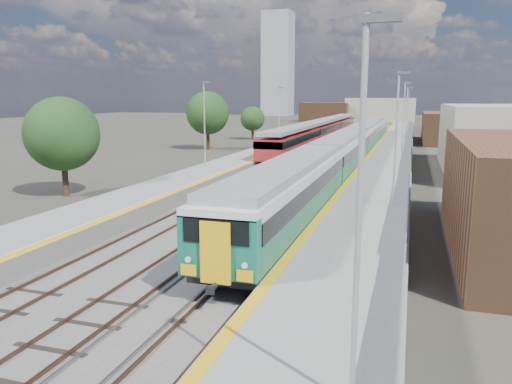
% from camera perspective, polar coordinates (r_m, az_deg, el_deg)
% --- Properties ---
extents(ground, '(320.00, 320.00, 0.00)m').
position_cam_1_polar(ground, '(58.11, 9.85, 3.57)').
color(ground, '#47443A').
rests_on(ground, ground).
extents(ballast_bed, '(10.50, 155.00, 0.06)m').
position_cam_1_polar(ballast_bed, '(60.89, 8.07, 3.97)').
color(ballast_bed, '#565451').
rests_on(ballast_bed, ground).
extents(tracks, '(8.96, 160.00, 0.17)m').
position_cam_1_polar(tracks, '(62.43, 8.86, 4.19)').
color(tracks, '#4C3323').
rests_on(tracks, ground).
extents(platform_right, '(4.70, 155.00, 8.52)m').
position_cam_1_polar(platform_right, '(60.08, 15.20, 4.10)').
color(platform_right, slate).
rests_on(platform_right, ground).
extents(platform_left, '(4.30, 155.00, 8.52)m').
position_cam_1_polar(platform_left, '(62.27, 1.88, 4.67)').
color(platform_left, slate).
rests_on(platform_left, ground).
extents(buildings, '(72.00, 185.50, 40.00)m').
position_cam_1_polar(buildings, '(148.06, 7.56, 12.04)').
color(buildings, brown).
rests_on(buildings, ground).
extents(green_train, '(2.89, 80.45, 3.18)m').
position_cam_1_polar(green_train, '(55.43, 11.15, 5.52)').
color(green_train, black).
rests_on(green_train, ground).
extents(red_train, '(2.93, 59.43, 3.70)m').
position_cam_1_polar(red_train, '(76.26, 7.58, 6.96)').
color(red_train, black).
rests_on(red_train, ground).
extents(tree_a, '(5.30, 5.30, 7.18)m').
position_cam_1_polar(tree_a, '(38.51, -21.29, 6.19)').
color(tree_a, '#382619').
rests_on(tree_a, ground).
extents(tree_b, '(5.86, 5.86, 7.95)m').
position_cam_1_polar(tree_b, '(69.33, -5.55, 8.96)').
color(tree_b, '#382619').
rests_on(tree_b, ground).
extents(tree_c, '(4.16, 4.16, 5.64)m').
position_cam_1_polar(tree_c, '(86.05, -0.40, 8.37)').
color(tree_c, '#382619').
rests_on(tree_c, ground).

